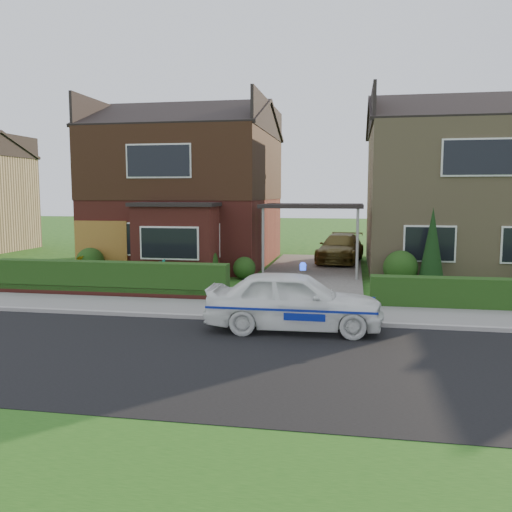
# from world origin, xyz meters

# --- Properties ---
(ground) EXTENTS (120.00, 120.00, 0.00)m
(ground) POSITION_xyz_m (0.00, 0.00, 0.00)
(ground) COLOR #1C4B14
(ground) RESTS_ON ground
(road) EXTENTS (60.00, 6.00, 0.02)m
(road) POSITION_xyz_m (0.00, 0.00, 0.00)
(road) COLOR black
(road) RESTS_ON ground
(kerb) EXTENTS (60.00, 0.16, 0.12)m
(kerb) POSITION_xyz_m (0.00, 3.05, 0.06)
(kerb) COLOR #9E9993
(kerb) RESTS_ON ground
(sidewalk) EXTENTS (60.00, 2.00, 0.10)m
(sidewalk) POSITION_xyz_m (0.00, 4.10, 0.05)
(sidewalk) COLOR slate
(sidewalk) RESTS_ON ground
(grass_verge) EXTENTS (60.00, 4.00, 0.01)m
(grass_verge) POSITION_xyz_m (0.00, -5.00, 0.00)
(grass_verge) COLOR #1C4B14
(grass_verge) RESTS_ON ground
(driveway) EXTENTS (3.80, 12.00, 0.12)m
(driveway) POSITION_xyz_m (0.00, 11.00, 0.06)
(driveway) COLOR #666059
(driveway) RESTS_ON ground
(house_left) EXTENTS (7.50, 9.53, 7.25)m
(house_left) POSITION_xyz_m (-5.78, 13.90, 3.81)
(house_left) COLOR maroon
(house_left) RESTS_ON ground
(house_right) EXTENTS (7.50, 8.06, 7.25)m
(house_right) POSITION_xyz_m (5.80, 13.99, 3.66)
(house_right) COLOR #98845D
(house_right) RESTS_ON ground
(carport_link) EXTENTS (3.80, 3.00, 2.77)m
(carport_link) POSITION_xyz_m (0.00, 10.95, 2.66)
(carport_link) COLOR black
(carport_link) RESTS_ON ground
(garage_door) EXTENTS (2.20, 0.10, 2.10)m
(garage_door) POSITION_xyz_m (-8.25, 9.96, 1.05)
(garage_door) COLOR brown
(garage_door) RESTS_ON ground
(dwarf_wall) EXTENTS (7.70, 0.25, 0.36)m
(dwarf_wall) POSITION_xyz_m (-5.80, 5.30, 0.18)
(dwarf_wall) COLOR maroon
(dwarf_wall) RESTS_ON ground
(hedge_left) EXTENTS (7.50, 0.55, 0.90)m
(hedge_left) POSITION_xyz_m (-5.80, 5.45, 0.00)
(hedge_left) COLOR #123912
(hedge_left) RESTS_ON ground
(hedge_right) EXTENTS (7.50, 0.55, 0.80)m
(hedge_right) POSITION_xyz_m (5.80, 5.35, 0.00)
(hedge_right) COLOR #123912
(hedge_right) RESTS_ON ground
(shrub_left_far) EXTENTS (1.08, 1.08, 1.08)m
(shrub_left_far) POSITION_xyz_m (-8.50, 9.50, 0.54)
(shrub_left_far) COLOR #123912
(shrub_left_far) RESTS_ON ground
(shrub_left_mid) EXTENTS (1.32, 1.32, 1.32)m
(shrub_left_mid) POSITION_xyz_m (-4.00, 9.30, 0.66)
(shrub_left_mid) COLOR #123912
(shrub_left_mid) RESTS_ON ground
(shrub_left_near) EXTENTS (0.84, 0.84, 0.84)m
(shrub_left_near) POSITION_xyz_m (-2.40, 9.60, 0.42)
(shrub_left_near) COLOR #123912
(shrub_left_near) RESTS_ON ground
(shrub_right_near) EXTENTS (1.20, 1.20, 1.20)m
(shrub_right_near) POSITION_xyz_m (3.20, 9.40, 0.60)
(shrub_right_near) COLOR #123912
(shrub_right_near) RESTS_ON ground
(conifer_a) EXTENTS (0.90, 0.90, 2.60)m
(conifer_a) POSITION_xyz_m (4.20, 9.20, 1.30)
(conifer_a) COLOR black
(conifer_a) RESTS_ON ground
(police_car) EXTENTS (3.75, 4.15, 1.56)m
(police_car) POSITION_xyz_m (0.24, 2.40, 0.70)
(police_car) COLOR white
(police_car) RESTS_ON ground
(driveway_car) EXTENTS (2.26, 4.44, 1.24)m
(driveway_car) POSITION_xyz_m (1.00, 14.50, 0.74)
(driveway_car) COLOR brown
(driveway_car) RESTS_ON driveway
(potted_plant_a) EXTENTS (0.48, 0.37, 0.82)m
(potted_plant_a) POSITION_xyz_m (-5.12, 8.31, 0.41)
(potted_plant_a) COLOR gray
(potted_plant_a) RESTS_ON ground
(potted_plant_b) EXTENTS (0.56, 0.51, 0.81)m
(potted_plant_b) POSITION_xyz_m (-8.70, 9.00, 0.40)
(potted_plant_b) COLOR gray
(potted_plant_b) RESTS_ON ground
(potted_plant_c) EXTENTS (0.45, 0.45, 0.72)m
(potted_plant_c) POSITION_xyz_m (-4.05, 9.00, 0.36)
(potted_plant_c) COLOR gray
(potted_plant_c) RESTS_ON ground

